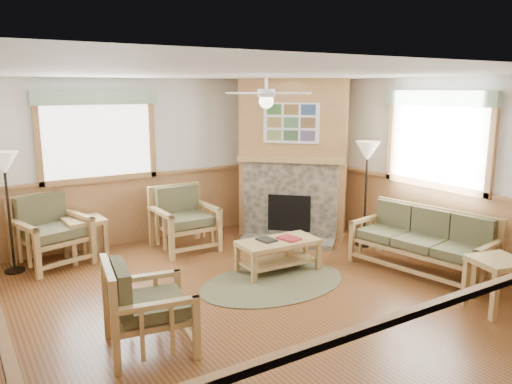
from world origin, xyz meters
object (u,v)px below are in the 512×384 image
sofa (421,242)px  footstool (291,250)px  floor_lamp_left (9,213)px  floor_lamp_right (366,194)px  armchair_back_left (51,231)px  armchair_left (149,305)px  coffee_table (278,256)px  end_table_sofa (496,284)px  end_table_chairs (85,239)px  armchair_back_right (185,219)px

sofa → footstool: size_ratio=4.70×
sofa → footstool: sofa is taller
floor_lamp_left → floor_lamp_right: size_ratio=0.99×
armchair_back_left → armchair_left: bearing=-99.4°
coffee_table → floor_lamp_right: (1.87, 0.22, 0.64)m
armchair_back_left → end_table_sofa: (4.06, -4.37, -0.19)m
floor_lamp_left → armchair_back_left: bearing=4.5°
armchair_left → coffee_table: size_ratio=0.80×
armchair_back_left → floor_lamp_right: bearing=-37.2°
armchair_back_left → end_table_chairs: (0.47, 0.00, -0.19)m
armchair_left → end_table_sofa: 3.93m
sofa → armchair_back_left: 5.30m
armchair_back_right → end_table_chairs: size_ratio=1.59×
end_table_sofa → floor_lamp_right: (0.44, 2.61, 0.55)m
armchair_back_right → end_table_sofa: bearing=-62.6°
armchair_left → floor_lamp_left: bearing=25.8°
sofa → armchair_back_left: size_ratio=1.89×
sofa → armchair_back_right: armchair_back_right is taller
sofa → coffee_table: sofa is taller
armchair_back_left → end_table_sofa: armchair_back_left is taller
armchair_left → floor_lamp_left: 3.19m
end_table_chairs → armchair_left: bearing=-92.2°
armchair_back_right → footstool: size_ratio=2.45×
end_table_sofa → end_table_chairs: bearing=129.4°
armchair_back_right → coffee_table: size_ratio=0.88×
end_table_sofa → footstool: end_table_sofa is taller
footstool → floor_lamp_right: size_ratio=0.24×
sofa → armchair_left: (-3.97, -0.01, 0.01)m
sofa → floor_lamp_left: bearing=-132.3°
armchair_left → floor_lamp_left: floor_lamp_left is taller
armchair_back_right → coffee_table: (0.70, -1.61, -0.27)m
armchair_left → footstool: armchair_left is taller
armchair_back_left → armchair_left: 3.10m
sofa → armchair_back_left: armchair_back_left is taller
armchair_back_left → floor_lamp_right: (4.51, -1.76, 0.36)m
footstool → armchair_left: bearing=-153.9°
armchair_back_right → armchair_left: armchair_back_right is taller
armchair_back_left → coffee_table: size_ratio=0.89×
sofa → end_table_chairs: 4.92m
coffee_table → end_table_sofa: size_ratio=1.82×
coffee_table → armchair_left: bearing=-151.7°
armchair_left → end_table_sofa: size_ratio=1.46×
armchair_left → armchair_back_left: bearing=16.1°
sofa → armchair_back_left: (-4.32, 3.07, 0.06)m
floor_lamp_left → floor_lamp_right: (5.04, -1.72, 0.01)m
sofa → armchair_left: size_ratio=2.11×
coffee_table → floor_lamp_right: floor_lamp_right is taller
armchair_left → end_table_chairs: bearing=7.4°
armchair_left → floor_lamp_right: bearing=-62.8°
coffee_table → end_table_sofa: (1.42, -2.38, 0.09)m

